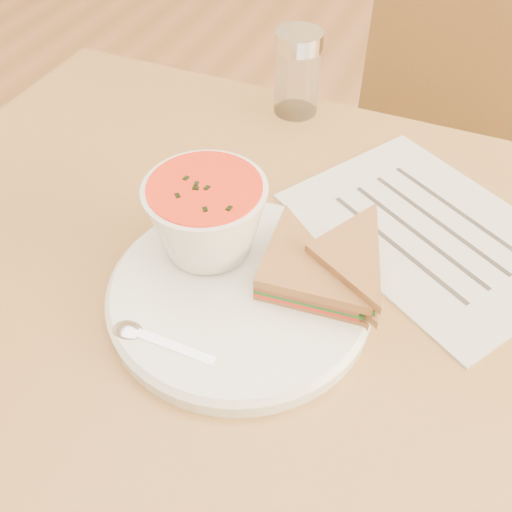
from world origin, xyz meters
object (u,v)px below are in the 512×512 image
at_px(dining_table, 269,423).
at_px(chair_far, 404,228).
at_px(soup_bowl, 207,220).
at_px(plate, 240,293).
at_px(condiment_shaker, 297,73).

xyz_separation_m(dining_table, chair_far, (0.10, 0.48, 0.05)).
bearing_deg(chair_far, dining_table, 85.39).
bearing_deg(dining_table, chair_far, 78.09).
bearing_deg(soup_bowl, plate, -35.79).
xyz_separation_m(chair_far, plate, (-0.12, -0.54, 0.34)).
bearing_deg(dining_table, plate, -103.63).
relative_size(dining_table, chair_far, 1.19).
bearing_deg(plate, soup_bowl, 144.21).
bearing_deg(soup_bowl, dining_table, 18.26).
bearing_deg(chair_far, soup_bowl, 78.63).
height_order(dining_table, plate, plate).
height_order(plate, condiment_shaker, condiment_shaker).
relative_size(chair_far, condiment_shaker, 6.94).
distance_m(dining_table, chair_far, 0.50).
distance_m(chair_far, plate, 0.65).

